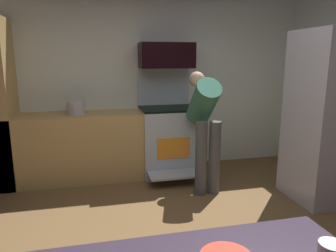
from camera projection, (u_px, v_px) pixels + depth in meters
wall_back at (136, 81)px, 4.57m from camera, size 5.20×0.12×2.60m
lower_cabinet_run at (75, 147)px, 4.20m from camera, size 2.40×0.60×0.90m
oven_range at (168, 138)px, 4.46m from camera, size 0.76×0.95×1.48m
microwave at (166, 55)px, 4.31m from camera, size 0.74×0.38×0.34m
refrigerator at (334, 117)px, 3.55m from camera, size 0.87×0.74×1.92m
person_cook at (204, 121)px, 3.80m from camera, size 0.31×0.67×1.46m
stock_pot at (76, 108)px, 4.10m from camera, size 0.24×0.24×0.17m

